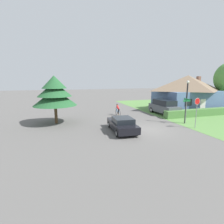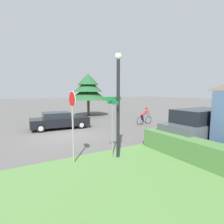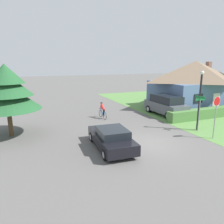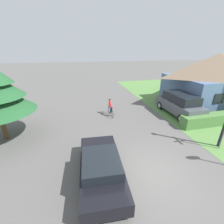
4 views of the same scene
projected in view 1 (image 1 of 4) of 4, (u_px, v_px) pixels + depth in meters
name	position (u px, v px, depth m)	size (l,w,h in m)	color
ground_plane	(147.00, 130.00, 16.46)	(140.00, 140.00, 0.00)	#5B5956
grass_verge_right	(212.00, 114.00, 23.78)	(16.00, 36.00, 0.01)	#568442
cottage_house	(187.00, 92.00, 26.97)	(9.53, 7.03, 5.29)	slate
hedge_row	(204.00, 112.00, 22.75)	(11.70, 0.90, 0.92)	#4C7A3D
sedan_left_lane	(122.00, 124.00, 15.85)	(2.15, 4.53, 1.32)	black
cyclist	(118.00, 110.00, 23.04)	(0.44, 1.73, 1.50)	black
parked_suv_right	(164.00, 107.00, 23.63)	(2.06, 4.80, 1.98)	#4C5156
stop_sign	(197.00, 108.00, 16.64)	(0.64, 0.08, 2.95)	gray
street_lamp	(187.00, 98.00, 18.43)	(0.29, 0.29, 4.62)	black
street_name_sign	(186.00, 106.00, 18.34)	(0.90, 0.90, 2.71)	gray
conifer_tall_near	(55.00, 93.00, 18.27)	(4.51, 4.51, 5.08)	#4C3823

